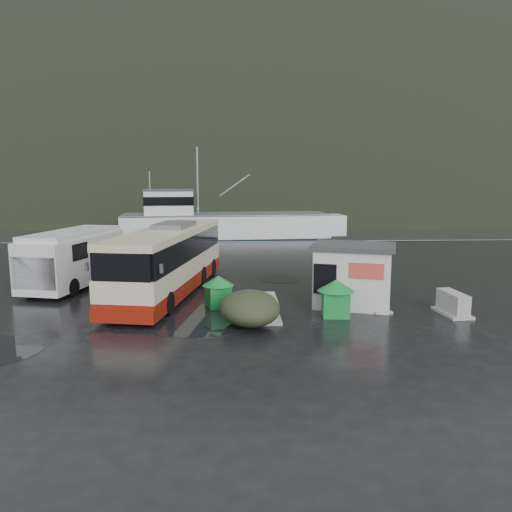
{
  "coord_description": "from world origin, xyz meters",
  "views": [
    {
      "loc": [
        1.34,
        -21.35,
        5.31
      ],
      "look_at": [
        2.47,
        1.52,
        1.7
      ],
      "focal_mm": 35.0,
      "sensor_mm": 36.0,
      "label": 1
    }
  ],
  "objects_px": {
    "white_van": "(76,286)",
    "jersey_barrier_a": "(269,319)",
    "coach_bus": "(170,293)",
    "fishing_trawler": "(226,231)",
    "dome_tent": "(250,324)",
    "jersey_barrier_c": "(452,314)",
    "jersey_barrier_b": "(377,310)",
    "waste_bin_left": "(335,316)",
    "ticket_kiosk": "(352,306)",
    "waste_bin_right": "(218,307)"
  },
  "relations": [
    {
      "from": "white_van",
      "to": "jersey_barrier_a",
      "type": "xyz_separation_m",
      "value": [
        9.1,
        -6.21,
        0.0
      ]
    },
    {
      "from": "coach_bus",
      "to": "fishing_trawler",
      "type": "xyz_separation_m",
      "value": [
        2.35,
        26.68,
        0.0
      ]
    },
    {
      "from": "dome_tent",
      "to": "fishing_trawler",
      "type": "xyz_separation_m",
      "value": [
        -1.21,
        31.86,
        0.0
      ]
    },
    {
      "from": "white_van",
      "to": "jersey_barrier_c",
      "type": "xyz_separation_m",
      "value": [
        16.35,
        -5.89,
        0.0
      ]
    },
    {
      "from": "white_van",
      "to": "jersey_barrier_b",
      "type": "xyz_separation_m",
      "value": [
        13.6,
        -5.08,
        0.0
      ]
    },
    {
      "from": "coach_bus",
      "to": "dome_tent",
      "type": "relative_size",
      "value": 3.71
    },
    {
      "from": "jersey_barrier_a",
      "to": "coach_bus",
      "type": "bearing_deg",
      "value": 132.93
    },
    {
      "from": "coach_bus",
      "to": "waste_bin_left",
      "type": "bearing_deg",
      "value": -21.8
    },
    {
      "from": "jersey_barrier_a",
      "to": "jersey_barrier_b",
      "type": "height_order",
      "value": "jersey_barrier_a"
    },
    {
      "from": "dome_tent",
      "to": "jersey_barrier_b",
      "type": "xyz_separation_m",
      "value": [
        5.23,
        1.7,
        0.0
      ]
    },
    {
      "from": "jersey_barrier_a",
      "to": "fishing_trawler",
      "type": "distance_m",
      "value": 31.35
    },
    {
      "from": "coach_bus",
      "to": "dome_tent",
      "type": "height_order",
      "value": "coach_bus"
    },
    {
      "from": "ticket_kiosk",
      "to": "jersey_barrier_b",
      "type": "bearing_deg",
      "value": -20.58
    },
    {
      "from": "waste_bin_right",
      "to": "ticket_kiosk",
      "type": "relative_size",
      "value": 0.39
    },
    {
      "from": "jersey_barrier_c",
      "to": "dome_tent",
      "type": "bearing_deg",
      "value": -173.67
    },
    {
      "from": "coach_bus",
      "to": "waste_bin_right",
      "type": "bearing_deg",
      "value": -38.77
    },
    {
      "from": "white_van",
      "to": "waste_bin_right",
      "type": "relative_size",
      "value": 5.06
    },
    {
      "from": "white_van",
      "to": "waste_bin_right",
      "type": "distance_m",
      "value": 8.33
    },
    {
      "from": "dome_tent",
      "to": "fishing_trawler",
      "type": "relative_size",
      "value": 0.13
    },
    {
      "from": "coach_bus",
      "to": "fishing_trawler",
      "type": "bearing_deg",
      "value": 95.22
    },
    {
      "from": "jersey_barrier_a",
      "to": "waste_bin_right",
      "type": "bearing_deg",
      "value": 135.49
    },
    {
      "from": "waste_bin_left",
      "to": "jersey_barrier_b",
      "type": "xyz_separation_m",
      "value": [
        1.89,
        0.84,
        0.0
      ]
    },
    {
      "from": "waste_bin_right",
      "to": "jersey_barrier_a",
      "type": "xyz_separation_m",
      "value": [
        1.96,
        -1.92,
        0.0
      ]
    },
    {
      "from": "waste_bin_right",
      "to": "dome_tent",
      "type": "xyz_separation_m",
      "value": [
        1.23,
        -2.49,
        0.0
      ]
    },
    {
      "from": "jersey_barrier_c",
      "to": "coach_bus",
      "type": "bearing_deg",
      "value": 159.58
    },
    {
      "from": "jersey_barrier_a",
      "to": "jersey_barrier_c",
      "type": "xyz_separation_m",
      "value": [
        7.25,
        0.32,
        0.0
      ]
    },
    {
      "from": "dome_tent",
      "to": "fishing_trawler",
      "type": "height_order",
      "value": "fishing_trawler"
    },
    {
      "from": "dome_tent",
      "to": "ticket_kiosk",
      "type": "distance_m",
      "value": 4.98
    },
    {
      "from": "waste_bin_right",
      "to": "fishing_trawler",
      "type": "distance_m",
      "value": 29.37
    },
    {
      "from": "white_van",
      "to": "waste_bin_left",
      "type": "relative_size",
      "value": 4.6
    },
    {
      "from": "coach_bus",
      "to": "jersey_barrier_c",
      "type": "bearing_deg",
      "value": -10.15
    },
    {
      "from": "dome_tent",
      "to": "fishing_trawler",
      "type": "bearing_deg",
      "value": 92.17
    },
    {
      "from": "fishing_trawler",
      "to": "jersey_barrier_c",
      "type": "bearing_deg",
      "value": -78.17
    },
    {
      "from": "waste_bin_left",
      "to": "fishing_trawler",
      "type": "height_order",
      "value": "fishing_trawler"
    },
    {
      "from": "waste_bin_right",
      "to": "jersey_barrier_c",
      "type": "relative_size",
      "value": 0.74
    },
    {
      "from": "jersey_barrier_c",
      "to": "jersey_barrier_a",
      "type": "bearing_deg",
      "value": -177.51
    },
    {
      "from": "jersey_barrier_a",
      "to": "jersey_barrier_c",
      "type": "distance_m",
      "value": 7.26
    },
    {
      "from": "waste_bin_left",
      "to": "jersey_barrier_a",
      "type": "bearing_deg",
      "value": -173.61
    },
    {
      "from": "jersey_barrier_b",
      "to": "waste_bin_left",
      "type": "bearing_deg",
      "value": -156.17
    },
    {
      "from": "ticket_kiosk",
      "to": "waste_bin_left",
      "type": "bearing_deg",
      "value": -105.59
    },
    {
      "from": "jersey_barrier_a",
      "to": "white_van",
      "type": "bearing_deg",
      "value": 145.7
    },
    {
      "from": "white_van",
      "to": "ticket_kiosk",
      "type": "relative_size",
      "value": 2.0
    },
    {
      "from": "jersey_barrier_a",
      "to": "jersey_barrier_b",
      "type": "relative_size",
      "value": 1.22
    },
    {
      "from": "coach_bus",
      "to": "waste_bin_left",
      "type": "xyz_separation_m",
      "value": [
        6.89,
        -4.32,
        0.0
      ]
    },
    {
      "from": "white_van",
      "to": "fishing_trawler",
      "type": "xyz_separation_m",
      "value": [
        7.17,
        25.08,
        0.0
      ]
    },
    {
      "from": "white_van",
      "to": "fishing_trawler",
      "type": "relative_size",
      "value": 0.28
    },
    {
      "from": "waste_bin_right",
      "to": "jersey_barrier_c",
      "type": "distance_m",
      "value": 9.34
    },
    {
      "from": "dome_tent",
      "to": "white_van",
      "type": "bearing_deg",
      "value": 141.01
    },
    {
      "from": "coach_bus",
      "to": "dome_tent",
      "type": "xyz_separation_m",
      "value": [
        3.56,
        -5.18,
        0.0
      ]
    },
    {
      "from": "dome_tent",
      "to": "jersey_barrier_b",
      "type": "height_order",
      "value": "dome_tent"
    }
  ]
}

